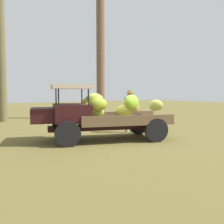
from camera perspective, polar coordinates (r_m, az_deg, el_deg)
ground_plane at (r=9.03m, az=-0.40°, el=-5.79°), size 60.00×60.00×0.00m
truck at (r=8.58m, az=-3.55°, el=-0.25°), size 4.66×2.86×1.82m
farmer at (r=10.26m, az=3.96°, el=0.79°), size 0.57×0.53×1.67m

